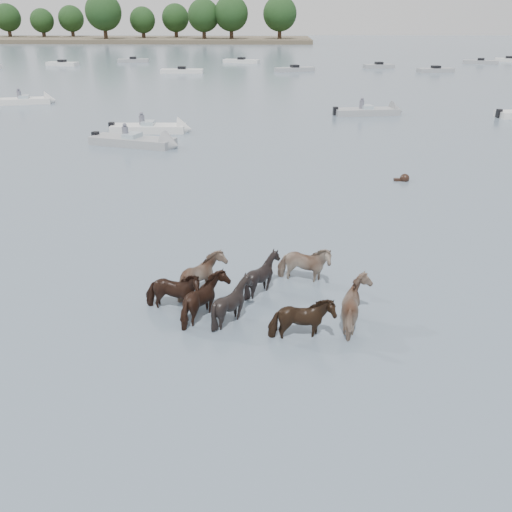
{
  "coord_description": "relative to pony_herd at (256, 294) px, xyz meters",
  "views": [
    {
      "loc": [
        1.13,
        -11.7,
        7.24
      ],
      "look_at": [
        0.62,
        2.07,
        1.1
      ],
      "focal_mm": 38.37,
      "sensor_mm": 36.0,
      "label": 1
    }
  ],
  "objects": [
    {
      "name": "ground",
      "position": [
        -0.66,
        -1.06,
        -0.46
      ],
      "size": [
        400.0,
        400.0,
        0.0
      ],
      "primitive_type": "plane",
      "color": "#4B5B6C",
      "rests_on": "ground"
    },
    {
      "name": "motorboat_f",
      "position": [
        -20.79,
        35.62,
        -0.24
      ],
      "size": [
        5.04,
        2.88,
        1.92
      ],
      "rotation": [
        0.0,
        0.0,
        0.28
      ],
      "color": "silver",
      "rests_on": "ground"
    },
    {
      "name": "motorboat_a",
      "position": [
        -7.25,
        23.51,
        -0.24
      ],
      "size": [
        5.5,
        1.81,
        1.92
      ],
      "rotation": [
        0.0,
        0.0,
        0.04
      ],
      "color": "silver",
      "rests_on": "ground"
    },
    {
      "name": "pony_herd",
      "position": [
        0.0,
        0.0,
        0.0
      ],
      "size": [
        6.38,
        4.11,
        1.41
      ],
      "color": "black",
      "rests_on": "ground"
    },
    {
      "name": "motorboat_c",
      "position": [
        8.2,
        30.95,
        -0.24
      ],
      "size": [
        5.66,
        2.48,
        1.92
      ],
      "rotation": [
        0.0,
        0.0,
        0.17
      ],
      "color": "gray",
      "rests_on": "ground"
    },
    {
      "name": "shoreline",
      "position": [
        -70.66,
        148.94,
        0.04
      ],
      "size": [
        160.0,
        30.0,
        1.0
      ],
      "primitive_type": "cube",
      "color": "#4C4233",
      "rests_on": "ground"
    },
    {
      "name": "treeline",
      "position": [
        -70.27,
        147.98,
        6.2
      ],
      "size": [
        147.98,
        23.37,
        12.39
      ],
      "color": "#382619",
      "rests_on": "ground"
    },
    {
      "name": "motorboat_b",
      "position": [
        -7.34,
        19.27,
        -0.24
      ],
      "size": [
        5.81,
        3.16,
        1.92
      ],
      "rotation": [
        0.0,
        0.0,
        -0.3
      ],
      "color": "gray",
      "rests_on": "ground"
    },
    {
      "name": "swimming_pony",
      "position": [
        6.51,
        12.46,
        -0.36
      ],
      "size": [
        0.72,
        0.44,
        0.44
      ],
      "color": "black",
      "rests_on": "ground"
    },
    {
      "name": "distant_flotilla",
      "position": [
        -1.53,
        74.46,
        -0.21
      ],
      "size": [
        103.69,
        27.15,
        0.93
      ],
      "color": "silver",
      "rests_on": "ground"
    }
  ]
}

